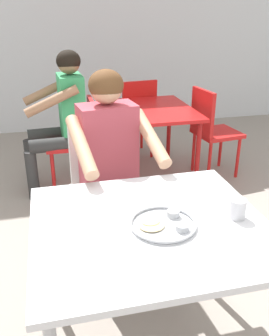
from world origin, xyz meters
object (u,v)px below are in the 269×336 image
(drinking_cup, at_px, (237,208))
(diner_foreground, at_px, (113,158))
(patron_background, at_px, (62,111))
(chair_red_far, at_px, (136,114))
(thali_tray, at_px, (164,224))
(chair_red_right, at_px, (211,127))
(chair_foreground, at_px, (104,179))
(chair_red_left, at_px, (79,137))
(table_foreground, at_px, (150,238))
(table_background_red, at_px, (148,117))

(drinking_cup, relative_size, diner_foreground, 0.07)
(patron_background, bearing_deg, chair_red_far, 35.87)
(thali_tray, bearing_deg, diner_foreground, 96.28)
(chair_red_far, bearing_deg, chair_red_right, -47.90)
(chair_foreground, xyz_separation_m, chair_red_left, (-0.08, 0.97, -0.02))
(chair_foreground, distance_m, chair_red_right, 1.50)
(table_foreground, xyz_separation_m, diner_foreground, (-0.03, 0.71, 0.09))
(diner_foreground, distance_m, chair_red_right, 1.65)
(table_foreground, bearing_deg, chair_red_left, 94.04)
(table_background_red, bearing_deg, chair_foreground, -120.38)
(chair_foreground, distance_m, chair_red_far, 1.68)
(diner_foreground, relative_size, patron_background, 1.01)
(thali_tray, height_order, patron_background, patron_background)
(chair_foreground, xyz_separation_m, patron_background, (-0.21, 0.98, 0.23))
(drinking_cup, relative_size, chair_foreground, 0.10)
(drinking_cup, bearing_deg, chair_red_far, 86.27)
(chair_foreground, bearing_deg, chair_red_left, 94.58)
(diner_foreground, bearing_deg, drinking_cup, -61.33)
(patron_background, bearing_deg, chair_red_right, -2.37)
(chair_foreground, height_order, chair_red_far, chair_foreground)
(chair_red_right, distance_m, patron_background, 1.42)
(thali_tray, xyz_separation_m, chair_red_right, (1.08, 1.89, -0.24))
(table_background_red, bearing_deg, chair_red_left, -178.89)
(thali_tray, relative_size, chair_red_left, 0.34)
(chair_foreground, height_order, patron_background, patron_background)
(chair_foreground, bearing_deg, table_background_red, 59.62)
(thali_tray, xyz_separation_m, table_background_red, (0.47, 1.95, -0.12))
(table_background_red, xyz_separation_m, chair_red_right, (0.61, -0.06, -0.13))
(chair_red_right, bearing_deg, chair_red_left, 177.73)
(table_background_red, height_order, chair_red_far, chair_red_far)
(thali_tray, height_order, chair_red_far, chair_red_far)
(chair_red_left, distance_m, chair_red_far, 0.91)
(table_foreground, distance_m, drinking_cup, 0.40)
(diner_foreground, bearing_deg, chair_red_right, 44.30)
(diner_foreground, bearing_deg, chair_red_left, 94.84)
(chair_red_left, bearing_deg, chair_red_far, 41.22)
(table_background_red, bearing_deg, chair_red_right, -5.86)
(thali_tray, relative_size, chair_foreground, 0.32)
(diner_foreground, relative_size, table_background_red, 1.36)
(table_background_red, distance_m, chair_red_far, 0.60)
(chair_red_left, bearing_deg, table_foreground, -85.96)
(diner_foreground, bearing_deg, table_foreground, -87.30)
(drinking_cup, distance_m, diner_foreground, 0.87)
(table_foreground, xyz_separation_m, chair_red_right, (1.13, 1.85, -0.15))
(drinking_cup, height_order, table_background_red, drinking_cup)
(chair_foreground, relative_size, chair_red_far, 1.01)
(diner_foreground, bearing_deg, table_background_red, 65.27)
(diner_foreground, xyz_separation_m, chair_red_far, (0.58, 1.79, -0.25))
(chair_red_left, height_order, chair_red_far, chair_red_far)
(table_foreground, relative_size, chair_red_right, 1.14)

